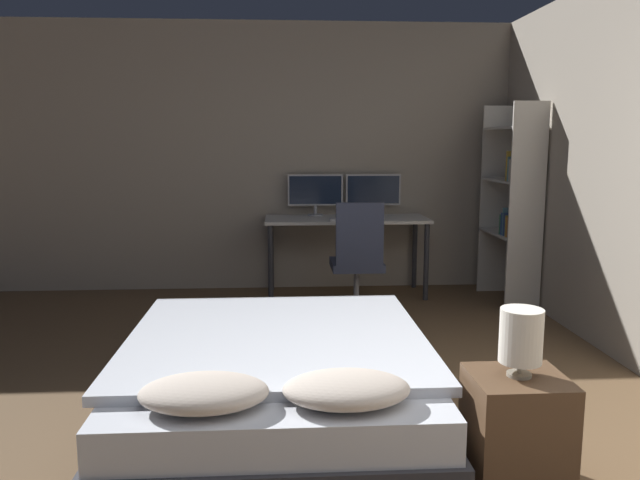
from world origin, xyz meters
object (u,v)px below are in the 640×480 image
at_px(bookshelf, 514,198).
at_px(bed, 277,381).
at_px(monitor_left, 315,192).
at_px(office_chair, 357,270).
at_px(desk, 346,227).
at_px(monitor_right, 373,191).
at_px(keyboard, 349,219).
at_px(nightstand, 516,431).
at_px(bedside_lamp, 521,337).
at_px(computer_mouse, 377,218).

bearing_deg(bookshelf, bed, -132.30).
distance_m(monitor_left, office_chair, 1.18).
relative_size(desk, monitor_right, 2.87).
distance_m(bed, desk, 2.94).
bearing_deg(keyboard, monitor_left, 125.26).
relative_size(nightstand, bookshelf, 0.27).
xyz_separation_m(desk, monitor_right, (0.29, 0.21, 0.33)).
distance_m(bed, bookshelf, 3.35).
xyz_separation_m(bedside_lamp, office_chair, (-0.37, 2.78, -0.29)).
xyz_separation_m(office_chair, bookshelf, (1.50, 0.32, 0.60)).
relative_size(bed, nightstand, 3.83).
height_order(desk, monitor_left, monitor_left).
bearing_deg(monitor_left, bookshelf, -19.15).
xyz_separation_m(bed, monitor_right, (0.97, 3.04, 0.78)).
bearing_deg(office_chair, bedside_lamp, -82.47).
bearing_deg(bedside_lamp, monitor_right, 91.42).
distance_m(nightstand, office_chair, 2.81).
relative_size(keyboard, office_chair, 0.35).
distance_m(bed, monitor_left, 3.16).
bearing_deg(bookshelf, office_chair, -167.78).
height_order(desk, computer_mouse, computer_mouse).
relative_size(nightstand, office_chair, 0.50).
xyz_separation_m(nightstand, monitor_right, (-0.09, 3.73, 0.76)).
xyz_separation_m(monitor_left, monitor_right, (0.59, 0.00, 0.00)).
xyz_separation_m(monitor_left, office_chair, (0.31, -0.95, -0.61)).
distance_m(desk, office_chair, 0.79).
distance_m(nightstand, desk, 3.57).
height_order(desk, bookshelf, bookshelf).
xyz_separation_m(bedside_lamp, computer_mouse, (-0.12, 3.32, 0.10)).
distance_m(monitor_left, bookshelf, 1.92).
bearing_deg(bedside_lamp, office_chair, 97.53).
bearing_deg(bed, keyboard, 75.54).
bearing_deg(nightstand, desk, 96.27).
xyz_separation_m(monitor_right, bookshelf, (1.22, -0.63, -0.01)).
bearing_deg(computer_mouse, desk, 142.52).
bearing_deg(nightstand, monitor_right, 91.42).
bearing_deg(monitor_right, bedside_lamp, -88.58).
relative_size(bedside_lamp, monitor_left, 0.55).
bearing_deg(office_chair, bookshelf, 12.22).
bearing_deg(bedside_lamp, monitor_left, 100.34).
relative_size(bedside_lamp, computer_mouse, 4.32).
distance_m(nightstand, computer_mouse, 3.36).
height_order(monitor_left, monitor_right, same).
distance_m(desk, bookshelf, 1.60).
bearing_deg(bed, nightstand, -33.23).
relative_size(bed, bookshelf, 1.05).
bearing_deg(desk, computer_mouse, -37.48).
distance_m(computer_mouse, office_chair, 0.71).
bearing_deg(monitor_left, bedside_lamp, -79.66).
height_order(bedside_lamp, computer_mouse, same).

